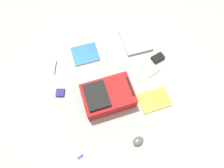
% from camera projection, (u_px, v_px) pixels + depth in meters
% --- Properties ---
extents(ground_plane, '(3.82, 3.82, 0.00)m').
position_uv_depth(ground_plane, '(114.00, 84.00, 1.68)').
color(ground_plane, gray).
extents(backpack, '(0.30, 0.43, 0.18)m').
position_uv_depth(backpack, '(107.00, 96.00, 1.54)').
color(backpack, maroon).
rests_on(backpack, ground_plane).
extents(laptop, '(0.33, 0.28, 0.03)m').
position_uv_depth(laptop, '(136.00, 40.00, 1.85)').
color(laptop, '#929296').
rests_on(laptop, ground_plane).
extents(book_blue, '(0.19, 0.27, 0.01)m').
position_uv_depth(book_blue, '(154.00, 100.00, 1.61)').
color(book_blue, silver).
rests_on(book_blue, ground_plane).
extents(book_manual, '(0.23, 0.26, 0.01)m').
position_uv_depth(book_manual, '(85.00, 54.00, 1.80)').
color(book_manual, silver).
rests_on(book_manual, ground_plane).
extents(computer_mouse, '(0.09, 0.11, 0.04)m').
position_uv_depth(computer_mouse, '(138.00, 141.00, 1.45)').
color(computer_mouse, '#4C4C51').
rests_on(computer_mouse, ground_plane).
extents(power_brick, '(0.10, 0.13, 0.03)m').
position_uv_depth(power_brick, '(158.00, 58.00, 1.77)').
color(power_brick, black).
rests_on(power_brick, ground_plane).
extents(pen_black, '(0.05, 0.14, 0.01)m').
position_uv_depth(pen_black, '(155.00, 74.00, 1.71)').
color(pen_black, '#198C33').
rests_on(pen_black, ground_plane).
extents(pen_blue, '(0.13, 0.06, 0.01)m').
position_uv_depth(pen_blue, '(55.00, 68.00, 1.74)').
color(pen_blue, black).
rests_on(pen_blue, ground_plane).
extents(earbud_pouch, '(0.09, 0.09, 0.02)m').
position_uv_depth(earbud_pouch, '(60.00, 93.00, 1.63)').
color(earbud_pouch, navy).
rests_on(earbud_pouch, ground_plane).
extents(usb_stick, '(0.03, 0.05, 0.01)m').
position_uv_depth(usb_stick, '(80.00, 157.00, 1.42)').
color(usb_stick, '#191999').
rests_on(usb_stick, ground_plane).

